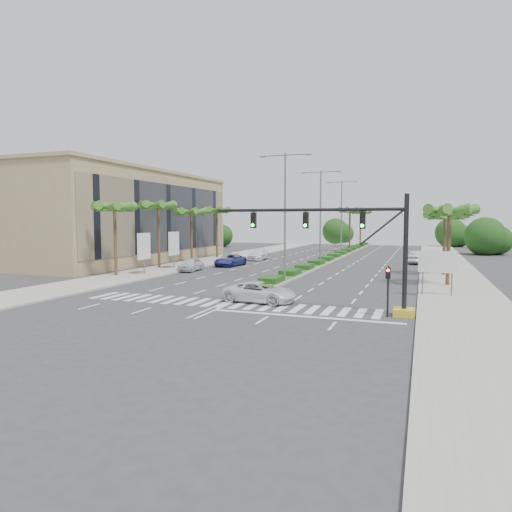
{
  "coord_description": "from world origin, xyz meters",
  "views": [
    {
      "loc": [
        12.43,
        -27.95,
        5.64
      ],
      "look_at": [
        0.8,
        3.78,
        3.0
      ],
      "focal_mm": 32.0,
      "sensor_mm": 36.0,
      "label": 1
    }
  ],
  "objects": [
    {
      "name": "palm_right_far",
      "position": [
        14.5,
        22.0,
        5.91
      ],
      "size": [
        4.57,
        4.68,
        6.75
      ],
      "color": "brown",
      "rests_on": "ground"
    },
    {
      "name": "car_right",
      "position": [
        11.8,
        34.92,
        0.82
      ],
      "size": [
        2.22,
        5.14,
        1.64
      ],
      "primitive_type": "imported",
      "rotation": [
        0.0,
        0.0,
        3.04
      ],
      "color": "#A6A5A9",
      "rests_on": "ground"
    },
    {
      "name": "signal_gantry",
      "position": [
        9.27,
        -0.0,
        3.46
      ],
      "size": [
        12.6,
        1.2,
        7.2
      ],
      "color": "gold",
      "rests_on": "ground"
    },
    {
      "name": "car_crossing",
      "position": [
        1.96,
        1.36,
        0.71
      ],
      "size": [
        5.3,
        2.8,
        1.42
      ],
      "primitive_type": "imported",
      "rotation": [
        0.0,
        0.0,
        1.48
      ],
      "color": "silver",
      "rests_on": "ground"
    },
    {
      "name": "palm_left_near",
      "position": [
        -16.5,
        10.0,
        6.69
      ],
      "size": [
        4.57,
        4.68,
        7.55
      ],
      "color": "brown",
      "rests_on": "ground"
    },
    {
      "name": "palm_left_far",
      "position": [
        -16.5,
        26.0,
        6.5
      ],
      "size": [
        4.57,
        4.68,
        7.35
      ],
      "color": "brown",
      "rests_on": "ground"
    },
    {
      "name": "palm_left_end",
      "position": [
        -16.5,
        34.0,
        6.88
      ],
      "size": [
        4.57,
        4.68,
        7.75
      ],
      "color": "brown",
      "rests_on": "ground"
    },
    {
      "name": "car_parked_b",
      "position": [
        -10.54,
        24.98,
        0.74
      ],
      "size": [
        1.98,
        4.65,
        1.49
      ],
      "primitive_type": "imported",
      "rotation": [
        0.0,
        0.0,
        0.09
      ],
      "color": "#AEAFB3",
      "rests_on": "ground"
    },
    {
      "name": "streetlight_mid",
      "position": [
        0.0,
        30.0,
        6.81
      ],
      "size": [
        5.1,
        0.25,
        12.0
      ],
      "color": "slate",
      "rests_on": "ground"
    },
    {
      "name": "median",
      "position": [
        0.0,
        45.0,
        0.1
      ],
      "size": [
        2.2,
        75.0,
        0.2
      ],
      "primitive_type": "cube",
      "color": "gray",
      "rests_on": "ground"
    },
    {
      "name": "footpath_left",
      "position": [
        -15.2,
        20.0,
        0.07
      ],
      "size": [
        6.0,
        120.0,
        0.15
      ],
      "primitive_type": "cube",
      "color": "gray",
      "rests_on": "ground"
    },
    {
      "name": "palm_left_mid",
      "position": [
        -16.5,
        18.0,
        7.08
      ],
      "size": [
        4.57,
        4.68,
        7.95
      ],
      "color": "brown",
      "rests_on": "ground"
    },
    {
      "name": "palm_right_near",
      "position": [
        14.5,
        14.0,
        6.2
      ],
      "size": [
        4.57,
        4.68,
        7.05
      ],
      "color": "brown",
      "rests_on": "ground"
    },
    {
      "name": "streetlight_near",
      "position": [
        0.0,
        14.0,
        6.81
      ],
      "size": [
        5.1,
        0.25,
        12.0
      ],
      "color": "slate",
      "rests_on": "ground"
    },
    {
      "name": "car_parked_a",
      "position": [
        -11.8,
        17.05,
        0.74
      ],
      "size": [
        2.05,
        4.45,
        1.48
      ],
      "primitive_type": "imported",
      "rotation": [
        0.0,
        0.0,
        0.07
      ],
      "color": "silver",
      "rests_on": "ground"
    },
    {
      "name": "car_parked_c",
      "position": [
        -9.92,
        23.7,
        0.71
      ],
      "size": [
        2.84,
        5.32,
        1.42
      ],
      "primitive_type": "imported",
      "rotation": [
        0.0,
        0.0,
        -0.1
      ],
      "color": "navy",
      "rests_on": "ground"
    },
    {
      "name": "streetlight_far",
      "position": [
        0.0,
        46.0,
        6.81
      ],
      "size": [
        5.1,
        0.25,
        12.0
      ],
      "color": "slate",
      "rests_on": "ground"
    },
    {
      "name": "palm_median_b",
      "position": [
        0.0,
        70.0,
        7.17
      ],
      "size": [
        4.57,
        4.68,
        8.05
      ],
      "color": "brown",
      "rests_on": "ground"
    },
    {
      "name": "footpath_right",
      "position": [
        15.2,
        20.0,
        0.07
      ],
      "size": [
        6.0,
        120.0,
        0.15
      ],
      "primitive_type": "cube",
      "color": "gray",
      "rests_on": "ground"
    },
    {
      "name": "car_parked_d",
      "position": [
        -9.69,
        33.47,
        0.77
      ],
      "size": [
        2.42,
        5.44,
        1.55
      ],
      "primitive_type": "imported",
      "rotation": [
        0.0,
        0.0,
        0.05
      ],
      "color": "white",
      "rests_on": "ground"
    },
    {
      "name": "billboard_near",
      "position": [
        -14.5,
        12.0,
        2.96
      ],
      "size": [
        0.18,
        2.1,
        4.35
      ],
      "color": "slate",
      "rests_on": "ground"
    },
    {
      "name": "pedestrian_signal",
      "position": [
        10.6,
        -0.68,
        2.04
      ],
      "size": [
        0.28,
        0.36,
        3.0
      ],
      "color": "black",
      "rests_on": "ground"
    },
    {
      "name": "median_grass",
      "position": [
        0.0,
        45.0,
        0.22
      ],
      "size": [
        1.8,
        75.0,
        0.04
      ],
      "primitive_type": "cube",
      "color": "#3C6322",
      "rests_on": "median"
    },
    {
      "name": "ground",
      "position": [
        0.0,
        0.0,
        0.0
      ],
      "size": [
        160.0,
        160.0,
        0.0
      ],
      "primitive_type": "plane",
      "color": "#333335",
      "rests_on": "ground"
    },
    {
      "name": "direction_sign",
      "position": [
        13.5,
        7.99,
        2.45
      ],
      "size": [
        2.7,
        0.11,
        3.4
      ],
      "color": "slate",
      "rests_on": "ground"
    },
    {
      "name": "billboard_far",
      "position": [
        -14.5,
        18.0,
        2.96
      ],
      "size": [
        0.18,
        2.1,
        4.35
      ],
      "color": "slate",
      "rests_on": "ground"
    },
    {
      "name": "building",
      "position": [
        -26.0,
        26.0,
        6.0
      ],
      "size": [
        12.0,
        36.0,
        12.0
      ],
      "primitive_type": "cube",
      "color": "tan",
      "rests_on": "ground"
    },
    {
      "name": "palm_median_a",
      "position": [
        0.0,
        55.0,
        7.17
      ],
      "size": [
        4.57,
        4.68,
        8.05
      ],
      "color": "brown",
      "rests_on": "ground"
    }
  ]
}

